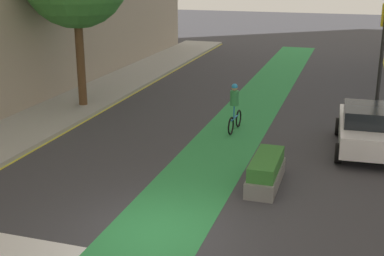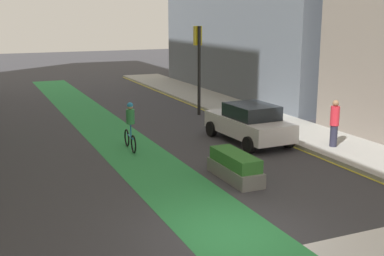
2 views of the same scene
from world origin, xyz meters
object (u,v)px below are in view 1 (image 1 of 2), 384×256
Objects in this scene: traffic_signal_far_right at (384,36)px; car_white_right_far at (367,128)px; cyclist_in_lane at (235,107)px; median_planter at (266,172)px.

traffic_signal_far_right is 6.48m from car_white_right_far.
cyclist_in_lane is (-4.73, 0.74, 0.17)m from car_white_right_far.
car_white_right_far is at bearing 54.77° from median_planter.
traffic_signal_far_right is 7.73m from cyclist_in_lane.
traffic_signal_far_right reaches higher than car_white_right_far.
cyclist_in_lane is 0.77× the size of median_planter.
traffic_signal_far_right is 2.41× the size of cyclist_in_lane.
traffic_signal_far_right reaches higher than median_planter.
traffic_signal_far_right is 1.87× the size of median_planter.
cyclist_in_lane is (-5.21, -5.29, -2.16)m from traffic_signal_far_right.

